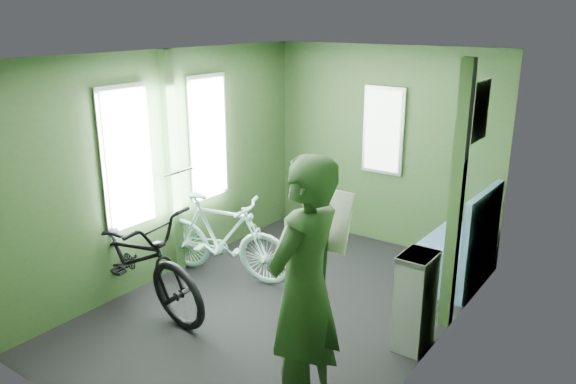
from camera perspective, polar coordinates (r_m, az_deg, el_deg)
name	(u,v)px	position (r m, az deg, el deg)	size (l,w,h in m)	color
room	(280,156)	(4.88, -0.77, 3.66)	(4.00, 4.02, 2.31)	black
bicycle_black	(137,305)	(5.56, -15.06, -11.07)	(0.67, 1.91, 1.01)	black
bicycle_mint	(224,278)	(5.92, -6.52, -8.68)	(0.44, 1.55, 0.93)	#A2E5D6
passenger	(304,290)	(3.68, 1.65, -9.92)	(0.46, 0.70, 1.82)	#2E4C29
waste_box	(415,301)	(4.70, 12.80, -10.78)	(0.24, 0.34, 0.82)	slate
bench_seat	(458,255)	(5.94, 16.89, -6.13)	(0.55, 0.97, 1.01)	#334D6C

